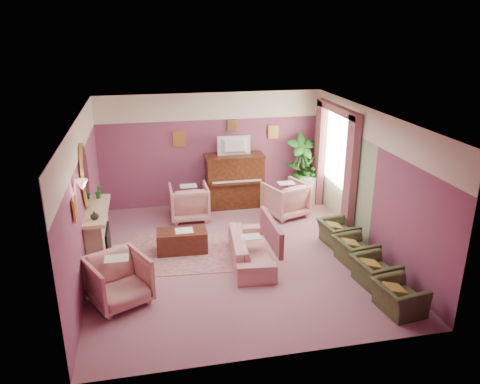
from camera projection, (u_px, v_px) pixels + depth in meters
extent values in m
cube|color=#9B6472|center=(236.00, 256.00, 9.28)|extent=(5.50, 6.00, 0.01)
cube|color=beige|center=(235.00, 116.00, 8.32)|extent=(5.50, 6.00, 0.01)
cube|color=#693C62|center=(212.00, 150.00, 11.56)|extent=(5.50, 0.02, 2.80)
cube|color=#693C62|center=(280.00, 267.00, 6.04)|extent=(5.50, 0.02, 2.80)
cube|color=#693C62|center=(83.00, 201.00, 8.28)|extent=(0.02, 6.00, 2.80)
cube|color=#693C62|center=(370.00, 181.00, 9.32)|extent=(0.02, 6.00, 2.80)
cube|color=#EEE4CD|center=(211.00, 106.00, 11.18)|extent=(5.50, 0.01, 0.65)
cube|color=#9BB189|center=(342.00, 176.00, 10.63)|extent=(0.01, 3.00, 2.15)
cube|color=tan|center=(98.00, 238.00, 8.79)|extent=(0.30, 1.40, 1.10)
cube|color=black|center=(105.00, 245.00, 8.86)|extent=(0.18, 0.72, 0.68)
cube|color=orange|center=(108.00, 253.00, 8.93)|extent=(0.06, 0.54, 0.10)
cube|color=tan|center=(97.00, 210.00, 8.59)|extent=(0.40, 1.55, 0.07)
cube|color=tan|center=(112.00, 263.00, 9.01)|extent=(0.55, 1.50, 0.02)
ellipsoid|color=#E3B851|center=(85.00, 176.00, 8.33)|extent=(0.04, 0.72, 1.20)
ellipsoid|color=silver|center=(86.00, 176.00, 8.34)|extent=(0.01, 0.60, 1.06)
cone|color=#FFAB8B|center=(82.00, 185.00, 7.32)|extent=(0.20, 0.20, 0.16)
cube|color=#431F0F|center=(234.00, 181.00, 11.62)|extent=(1.40, 0.60, 1.30)
cube|color=#431F0F|center=(237.00, 183.00, 11.27)|extent=(1.30, 0.12, 0.06)
cube|color=white|center=(237.00, 181.00, 11.26)|extent=(1.20, 0.08, 0.02)
cube|color=#431F0F|center=(234.00, 156.00, 11.39)|extent=(1.45, 0.65, 0.04)
imported|color=black|center=(235.00, 145.00, 11.24)|extent=(0.80, 0.12, 0.48)
cube|color=#E3B851|center=(179.00, 139.00, 11.26)|extent=(0.30, 0.03, 0.38)
cube|color=#E3B851|center=(273.00, 132.00, 11.69)|extent=(0.26, 0.03, 0.34)
cube|color=#E3B851|center=(232.00, 125.00, 11.41)|extent=(0.22, 0.03, 0.26)
cube|color=#E3B851|center=(75.00, 209.00, 7.07)|extent=(0.03, 0.28, 0.36)
cube|color=beige|center=(338.00, 147.00, 10.63)|extent=(0.03, 1.40, 1.80)
cube|color=#8C4856|center=(351.00, 176.00, 9.91)|extent=(0.16, 0.34, 2.60)
cube|color=#8C4856|center=(320.00, 154.00, 11.60)|extent=(0.16, 0.34, 2.60)
cube|color=#8C4856|center=(338.00, 109.00, 10.32)|extent=(0.16, 2.20, 0.16)
imported|color=#20611D|center=(99.00, 192.00, 9.04)|extent=(0.16, 0.16, 0.28)
imported|color=#EEE4CD|center=(94.00, 215.00, 8.10)|extent=(0.16, 0.16, 0.16)
cube|color=#A8696C|center=(190.00, 252.00, 9.43)|extent=(2.63, 1.98, 0.01)
cube|color=#451F14|center=(182.00, 241.00, 9.41)|extent=(1.02, 0.54, 0.45)
cube|color=white|center=(184.00, 231.00, 9.34)|extent=(0.35, 0.28, 0.01)
imported|color=tan|center=(251.00, 244.00, 8.95)|extent=(0.62, 1.85, 0.75)
cube|color=#8C4856|center=(271.00, 232.00, 8.95)|extent=(0.09, 1.40, 0.51)
imported|color=tan|center=(189.00, 200.00, 10.92)|extent=(0.88, 0.88, 0.92)
imported|color=tan|center=(286.00, 197.00, 11.10)|extent=(0.88, 0.88, 0.92)
imported|color=tan|center=(118.00, 278.00, 7.62)|extent=(0.88, 0.88, 0.92)
imported|color=#424B2A|center=(399.00, 293.00, 7.43)|extent=(0.53, 0.76, 0.66)
imported|color=#424B2A|center=(375.00, 268.00, 8.19)|extent=(0.53, 0.76, 0.66)
imported|color=#424B2A|center=(355.00, 247.00, 8.94)|extent=(0.53, 0.76, 0.66)
imported|color=#424B2A|center=(338.00, 229.00, 9.70)|extent=(0.53, 0.76, 0.66)
cylinder|color=silver|center=(306.00, 189.00, 11.96)|extent=(0.52, 0.52, 0.70)
imported|color=#20611D|center=(307.00, 170.00, 11.78)|extent=(0.30, 0.30, 0.34)
imported|color=#20611D|center=(313.00, 172.00, 11.72)|extent=(0.16, 0.16, 0.28)
cylinder|color=brown|center=(300.00, 195.00, 12.04)|extent=(0.34, 0.34, 0.34)
imported|color=#20611D|center=(301.00, 162.00, 11.73)|extent=(0.76, 0.76, 1.44)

